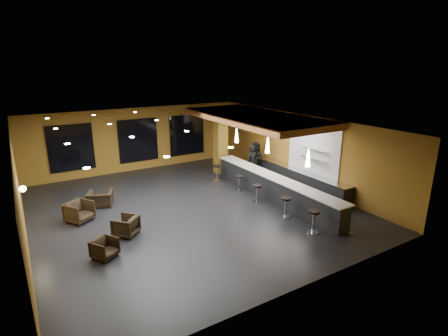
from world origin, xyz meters
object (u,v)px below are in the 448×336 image
bar_stool_0 (314,219)px  bar_stool_1 (286,205)px  staff_a (252,163)px  armchair_a (105,248)px  armchair_b (126,226)px  bar_stool_4 (217,171)px  pendant_1 (268,145)px  prep_counter (299,179)px  staff_b (256,161)px  staff_c (255,158)px  bar_counter (273,188)px  armchair_c (79,212)px  bar_stool_3 (239,181)px  pendant_0 (308,158)px  armchair_d (100,199)px  bar_stool_2 (257,191)px  pendant_2 (237,136)px  column (220,142)px

bar_stool_0 → bar_stool_1: bar_stool_0 is taller
staff_a → bar_stool_1: 4.81m
staff_a → armchair_a: 9.28m
armchair_b → bar_stool_1: size_ratio=0.94×
bar_stool_0 → bar_stool_4: size_ratio=1.04×
pendant_1 → prep_counter: bearing=0.0°
staff_b → bar_stool_0: (-2.13, -6.37, -0.28)m
staff_b → staff_c: 0.45m
staff_c → bar_counter: bearing=-104.7°
armchair_c → prep_counter: bearing=-42.1°
armchair_b → bar_stool_3: 6.16m
pendant_1 → bar_stool_0: pendant_1 is taller
armchair_a → bar_stool_4: bearing=1.3°
pendant_0 → armchair_d: pendant_0 is taller
bar_stool_3 → bar_counter: bearing=-66.6°
armchair_a → bar_stool_2: 6.83m
staff_a → bar_stool_0: (-1.67, -6.04, -0.35)m
staff_a → staff_c: bearing=45.9°
bar_counter → armchair_c: bearing=165.8°
armchair_a → bar_counter: bearing=-24.4°
pendant_1 → staff_b: size_ratio=0.42×
prep_counter → bar_stool_0: bar_stool_0 is taller
pendant_1 → pendant_2: same height
pendant_2 → pendant_0: bearing=-90.0°
staff_c → bar_stool_3: bearing=-132.6°
column → bar_stool_4: size_ratio=4.22×
pendant_2 → bar_counter: bearing=-90.0°
bar_stool_1 → bar_stool_2: (-0.05, 1.82, -0.02)m
bar_stool_1 → bar_stool_4: 5.25m
bar_stool_1 → staff_c: bearing=65.8°
prep_counter → staff_b: 2.67m
armchair_b → bar_stool_1: bar_stool_1 is taller
prep_counter → staff_c: staff_c is taller
prep_counter → armchair_a: bearing=-170.1°
bar_stool_4 → bar_counter: bearing=-75.4°
armchair_b → bar_stool_4: 6.72m
bar_counter → armchair_a: 7.71m
bar_counter → pendant_2: (0.00, 3.00, 1.85)m
column → bar_stool_1: bearing=-97.5°
staff_a → armchair_a: bearing=-153.9°
armchair_c → bar_counter: bearing=-47.7°
bar_stool_4 → prep_counter: bearing=-45.5°
pendant_1 → bar_stool_2: (-0.89, -0.50, -1.84)m
pendant_1 → bar_stool_1: (-0.84, -2.31, -1.82)m
pendant_1 → armchair_c: size_ratio=0.81×
column → staff_b: (1.25, -1.57, -0.92)m
bar_stool_2 → pendant_0: bearing=-66.0°
armchair_d → bar_stool_1: bearing=163.3°
staff_b → bar_stool_3: bearing=-126.1°
pendant_2 → armchair_a: pendant_2 is taller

